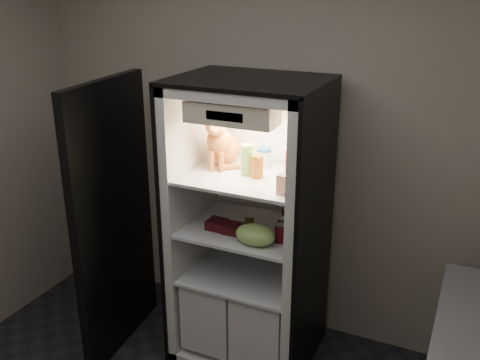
# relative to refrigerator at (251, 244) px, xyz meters

# --- Properties ---
(room_shell) EXTENTS (3.60, 3.60, 3.60)m
(room_shell) POSITION_rel_refrigerator_xyz_m (0.00, -1.38, 0.83)
(room_shell) COLOR white
(room_shell) RESTS_ON floor
(refrigerator) EXTENTS (0.90, 0.72, 1.88)m
(refrigerator) POSITION_rel_refrigerator_xyz_m (0.00, 0.00, 0.00)
(refrigerator) COLOR white
(refrigerator) RESTS_ON floor
(fridge_door) EXTENTS (0.15, 0.87, 1.85)m
(fridge_door) POSITION_rel_refrigerator_xyz_m (-0.84, -0.31, 0.12)
(fridge_door) COLOR black
(fridge_door) RESTS_ON floor
(tabby_cat) EXTENTS (0.34, 0.38, 0.39)m
(tabby_cat) POSITION_rel_refrigerator_xyz_m (-0.22, 0.03, 0.64)
(tabby_cat) COLOR #BD5418
(tabby_cat) RESTS_ON refrigerator
(parmesan_shaker) EXTENTS (0.07, 0.07, 0.19)m
(parmesan_shaker) POSITION_rel_refrigerator_xyz_m (-0.00, -0.06, 0.59)
(parmesan_shaker) COLOR green
(parmesan_shaker) RESTS_ON refrigerator
(mayo_tub) EXTENTS (0.09, 0.09, 0.13)m
(mayo_tub) POSITION_rel_refrigerator_xyz_m (0.04, 0.11, 0.56)
(mayo_tub) COLOR white
(mayo_tub) RESTS_ON refrigerator
(salsa_jar) EXTENTS (0.08, 0.08, 0.14)m
(salsa_jar) POSITION_rel_refrigerator_xyz_m (0.07, -0.08, 0.57)
(salsa_jar) COLOR maroon
(salsa_jar) RESTS_ON refrigerator
(pepper_jar) EXTENTS (0.11, 0.11, 0.19)m
(pepper_jar) POSITION_rel_refrigerator_xyz_m (0.27, 0.03, 0.59)
(pepper_jar) COLOR #A81916
(pepper_jar) RESTS_ON refrigerator
(cream_carton) EXTENTS (0.06, 0.06, 0.11)m
(cream_carton) POSITION_rel_refrigerator_xyz_m (0.31, -0.25, 0.55)
(cream_carton) COLOR silver
(cream_carton) RESTS_ON refrigerator
(soda_can_a) EXTENTS (0.07, 0.07, 0.13)m
(soda_can_a) POSITION_rel_refrigerator_xyz_m (0.23, 0.05, 0.21)
(soda_can_a) COLOR black
(soda_can_a) RESTS_ON refrigerator
(soda_can_b) EXTENTS (0.06, 0.06, 0.12)m
(soda_can_b) POSITION_rel_refrigerator_xyz_m (0.25, -0.08, 0.21)
(soda_can_b) COLOR black
(soda_can_b) RESTS_ON refrigerator
(soda_can_c) EXTENTS (0.06, 0.06, 0.12)m
(soda_can_c) POSITION_rel_refrigerator_xyz_m (0.26, -0.17, 0.21)
(soda_can_c) COLOR black
(soda_can_c) RESTS_ON refrigerator
(condiment_jar) EXTENTS (0.06, 0.06, 0.08)m
(condiment_jar) POSITION_rel_refrigerator_xyz_m (0.01, -0.05, 0.19)
(condiment_jar) COLOR brown
(condiment_jar) RESTS_ON refrigerator
(grape_bag) EXTENTS (0.24, 0.18, 0.12)m
(grape_bag) POSITION_rel_refrigerator_xyz_m (0.14, -0.25, 0.21)
(grape_bag) COLOR #8AC65C
(grape_bag) RESTS_ON refrigerator
(berry_box_left) EXTENTS (0.12, 0.12, 0.06)m
(berry_box_left) POSITION_rel_refrigerator_xyz_m (-0.16, -0.16, 0.18)
(berry_box_left) COLOR #4E0D12
(berry_box_left) RESTS_ON refrigerator
(berry_box_right) EXTENTS (0.11, 0.11, 0.06)m
(berry_box_right) POSITION_rel_refrigerator_xyz_m (-0.05, -0.17, 0.18)
(berry_box_right) COLOR #4E0D12
(berry_box_right) RESTS_ON refrigerator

